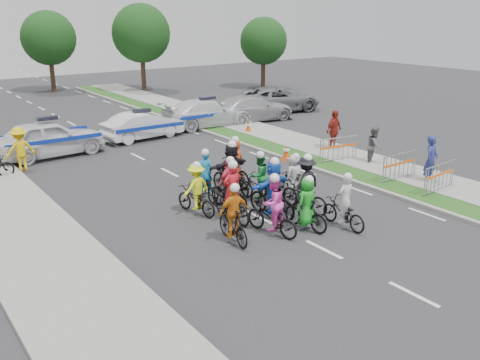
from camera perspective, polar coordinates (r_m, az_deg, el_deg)
ground at (r=15.14m, az=8.93°, el=-7.35°), size 90.00×90.00×0.00m
curb_right at (r=21.81m, az=9.47°, el=0.71°), size 0.20×60.00×0.12m
grass_strip at (r=22.29m, az=10.75°, el=1.01°), size 1.20×60.00×0.11m
sidewalk_right at (r=23.58m, az=13.81°, el=1.75°), size 2.40×60.00×0.13m
sidewalk_left at (r=16.30m, az=-21.21°, el=-6.27°), size 3.00×60.00×0.13m
rider_0 at (r=16.50m, az=11.00°, el=-3.09°), size 0.62×1.74×1.77m
rider_1 at (r=16.14m, az=7.08°, el=-3.02°), size 0.79×1.70×1.74m
rider_2 at (r=15.70m, az=3.45°, el=-3.41°), size 1.02×1.97×1.91m
rider_3 at (r=15.14m, az=-0.72°, el=-4.25°), size 0.95×1.76×1.80m
rider_4 at (r=17.57m, az=6.94°, el=-0.98°), size 1.16×2.01×1.98m
rider_5 at (r=16.95m, az=3.49°, el=-1.32°), size 1.66×1.97×2.00m
rider_6 at (r=16.73m, az=-0.92°, el=-2.21°), size 0.75×1.97×1.99m
rider_7 at (r=18.72m, az=5.74°, el=-0.08°), size 0.75×1.63×1.67m
rider_8 at (r=18.30m, az=2.00°, el=-0.35°), size 0.85×1.86×1.84m
rider_9 at (r=17.67m, az=-1.16°, el=-0.93°), size 0.97×1.80×1.83m
rider_10 at (r=17.28m, az=-4.71°, el=-1.46°), size 1.08×1.84×1.79m
rider_11 at (r=18.87m, az=-0.98°, el=0.76°), size 1.67×1.99×2.04m
rider_12 at (r=18.70m, az=-3.81°, el=-0.23°), size 0.87×1.86×1.82m
rider_13 at (r=20.02m, az=-0.64°, el=1.46°), size 0.84×1.86×1.93m
police_car_0 at (r=25.51m, az=-19.71°, el=4.21°), size 5.03×2.31×1.67m
police_car_1 at (r=27.83m, az=-10.34°, el=5.73°), size 4.34×1.95×1.38m
police_car_2 at (r=30.38m, az=-3.47°, el=7.15°), size 5.46×2.52×1.55m
civilian_sedan at (r=31.92m, az=1.30°, el=7.65°), size 5.35×2.58×1.50m
civilian_suv at (r=34.98m, az=3.97°, el=8.59°), size 6.09×3.48×1.60m
spectator_0 at (r=21.43m, az=19.70°, el=2.04°), size 0.77×0.59×1.88m
spectator_1 at (r=23.47m, az=14.14°, el=3.54°), size 1.00×0.94×1.63m
spectator_2 at (r=25.40m, az=9.99°, el=5.22°), size 1.20×0.69×1.92m
marshal_hiviz at (r=23.58m, az=-22.41°, el=3.06°), size 1.24×0.77×1.84m
barrier_0 at (r=20.49m, az=20.50°, el=0.14°), size 2.04×0.67×1.12m
barrier_1 at (r=21.46m, az=16.65°, el=1.31°), size 2.00×0.52×1.12m
barrier_2 at (r=23.52m, az=10.44°, el=3.18°), size 2.05×0.77×1.12m
cone_0 at (r=23.65m, az=4.95°, el=2.95°), size 0.40×0.40×0.70m
cone_1 at (r=28.69m, az=0.90°, el=5.66°), size 0.40×0.40×0.70m
tree_1 at (r=43.92m, az=-10.50°, el=15.13°), size 4.55×4.55×6.82m
tree_2 at (r=45.26m, az=2.52°, el=14.57°), size 3.85×3.85×5.77m
tree_4 at (r=45.55m, az=-19.75°, el=14.05°), size 4.20×4.20×6.30m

